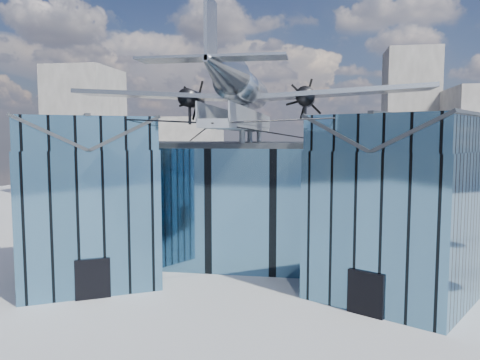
# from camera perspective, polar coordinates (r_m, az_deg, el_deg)

# --- Properties ---
(ground_plane) EXTENTS (120.00, 120.00, 0.00)m
(ground_plane) POSITION_cam_1_polar(r_m,az_deg,el_deg) (33.85, -0.57, -12.54)
(ground_plane) COLOR gray
(museum) EXTENTS (32.88, 24.50, 17.60)m
(museum) POSITION_cam_1_polar(r_m,az_deg,el_deg) (38.27, 0.94, -1.96)
(museum) COLOR teal
(museum) RESTS_ON ground
(bg_towers) EXTENTS (77.00, 24.50, 26.00)m
(bg_towers) POSITION_cam_1_polar(r_m,az_deg,el_deg) (82.32, 6.60, 5.02)
(bg_towers) COLOR gray
(bg_towers) RESTS_ON ground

